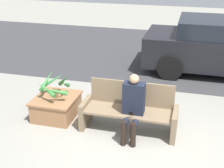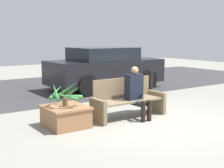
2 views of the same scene
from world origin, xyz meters
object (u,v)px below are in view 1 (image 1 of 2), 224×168
Objects in this scene: planter_box at (56,106)px; potted_plant at (55,85)px; bench at (129,110)px; parked_car at (220,46)px; person_seated at (133,105)px.

planter_box is 1.30× the size of potted_plant.
parked_car is at bearing 64.05° from bench.
bench is 0.44× the size of parked_car.
person_seated reaches higher than potted_plant.
potted_plant reaches higher than bench.
person_seated is at bearing -10.25° from potted_plant.
bench is 1.56m from potted_plant.
bench reaches higher than planter_box.
person_seated is 1.66m from potted_plant.
parked_car is (1.74, 3.57, 0.34)m from bench.
bench is at bearing -3.60° from planter_box.
planter_box is (-1.63, 0.30, -0.39)m from person_seated.
parked_car is (3.27, 3.48, 0.04)m from potted_plant.
potted_plant is 0.17× the size of parked_car.
person_seated is at bearing -10.39° from planter_box.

